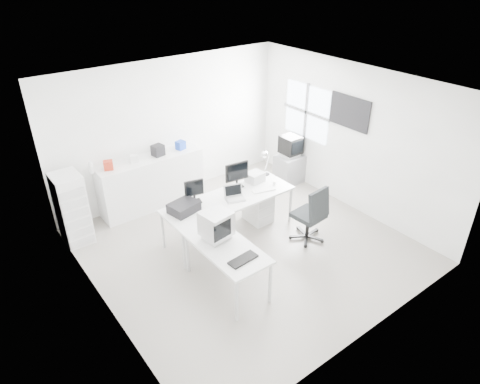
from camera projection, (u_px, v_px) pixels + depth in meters
floor at (247, 246)px, 7.47m from camera, size 5.00×5.00×0.01m
ceiling at (248, 88)px, 6.09m from camera, size 5.00×5.00×0.01m
back_wall at (170, 129)px, 8.52m from camera, size 5.00×0.02×2.80m
left_wall at (94, 229)px, 5.47m from camera, size 0.02×5.00×2.80m
right_wall at (351, 139)px, 8.10m from camera, size 0.02×5.00×2.80m
window at (306, 112)px, 8.82m from camera, size 0.02×1.20×1.10m
wall_picture at (350, 112)px, 7.90m from camera, size 0.04×0.90×0.60m
main_desk at (230, 216)px, 7.62m from camera, size 2.40×0.80×0.75m
side_desk at (227, 267)px, 6.41m from camera, size 0.70×1.40×0.75m
drawer_pedestal at (258, 206)px, 8.06m from camera, size 0.40×0.50×0.60m
inkjet_printer at (184, 207)px, 7.02m from camera, size 0.52×0.44×0.16m
lcd_monitor_small at (194, 192)px, 7.22m from camera, size 0.36×0.26×0.41m
lcd_monitor_large at (237, 175)px, 7.68m from camera, size 0.47×0.23×0.47m
laptop at (235, 194)px, 7.34m from camera, size 0.43×0.44×0.23m
white_keyboard at (264, 190)px, 7.67m from camera, size 0.44×0.23×0.02m
white_mouse at (274, 183)px, 7.85m from camera, size 0.06×0.06×0.06m
laser_printer at (255, 177)px, 7.94m from camera, size 0.34×0.30×0.18m
desk_lamp at (267, 163)px, 8.10m from camera, size 0.20×0.20×0.51m
crt_monitor at (216, 225)px, 6.28m from camera, size 0.49×0.49×0.50m
black_keyboard at (243, 259)px, 5.94m from camera, size 0.45×0.21×0.03m
office_chair at (309, 212)px, 7.41m from camera, size 0.68×0.68×1.09m
tv_cabinet at (289, 169)px, 9.41m from camera, size 0.57×0.47×0.62m
crt_tv at (291, 146)px, 9.14m from camera, size 0.50×0.48×0.45m
sideboard at (152, 182)px, 8.43m from camera, size 2.09×0.52×1.05m
clutter_box_a at (108, 165)px, 7.71m from camera, size 0.20×0.19×0.16m
clutter_box_b at (134, 159)px, 7.98m from camera, size 0.17×0.16×0.14m
clutter_box_c at (158, 150)px, 8.23m from camera, size 0.24×0.23×0.21m
clutter_box_d at (181, 145)px, 8.50m from camera, size 0.20×0.18×0.17m
clutter_bottle at (91, 167)px, 7.57m from camera, size 0.07×0.07×0.22m
filing_cabinet at (72, 209)px, 7.32m from camera, size 0.46×0.54×1.30m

